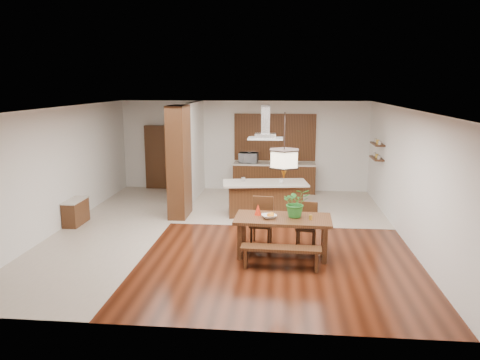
# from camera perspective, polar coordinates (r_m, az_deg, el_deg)

# --- Properties ---
(room_shell) EXTENTS (9.00, 9.04, 2.92)m
(room_shell) POSITION_cam_1_polar(r_m,az_deg,el_deg) (10.70, -1.60, 4.29)
(room_shell) COLOR black
(room_shell) RESTS_ON ground
(tile_hallway) EXTENTS (2.50, 9.00, 0.01)m
(tile_hallway) POSITION_cam_1_polar(r_m,az_deg,el_deg) (11.80, -14.99, -5.65)
(tile_hallway) COLOR #C2B3A2
(tile_hallway) RESTS_ON ground
(tile_kitchen) EXTENTS (5.50, 4.00, 0.01)m
(tile_kitchen) POSITION_cam_1_polar(r_m,az_deg,el_deg) (13.48, 5.04, -3.12)
(tile_kitchen) COLOR #C2B3A2
(tile_kitchen) RESTS_ON ground
(soffit_band) EXTENTS (8.00, 9.00, 0.02)m
(soffit_band) POSITION_cam_1_polar(r_m,az_deg,el_deg) (10.63, -1.63, 8.70)
(soffit_band) COLOR #381A0E
(soffit_band) RESTS_ON room_shell
(partition_pier) EXTENTS (0.45, 1.00, 2.90)m
(partition_pier) POSITION_cam_1_polar(r_m,az_deg,el_deg) (12.20, -7.44, 2.21)
(partition_pier) COLOR #331C0E
(partition_pier) RESTS_ON ground
(partition_stub) EXTENTS (0.18, 2.40, 2.90)m
(partition_stub) POSITION_cam_1_polar(r_m,az_deg,el_deg) (14.23, -5.57, 3.60)
(partition_stub) COLOR silver
(partition_stub) RESTS_ON ground
(hallway_console) EXTENTS (0.37, 0.88, 0.63)m
(hallway_console) POSITION_cam_1_polar(r_m,az_deg,el_deg) (12.29, -19.39, -3.72)
(hallway_console) COLOR #331C0E
(hallway_console) RESTS_ON ground
(hallway_doorway) EXTENTS (1.10, 0.20, 2.10)m
(hallway_doorway) POSITION_cam_1_polar(r_m,az_deg,el_deg) (15.64, -9.47, 2.74)
(hallway_doorway) COLOR #331C0E
(hallway_doorway) RESTS_ON ground
(rear_counter) EXTENTS (2.60, 0.62, 0.95)m
(rear_counter) POSITION_cam_1_polar(r_m,az_deg,el_deg) (15.03, 4.18, 0.29)
(rear_counter) COLOR #331C0E
(rear_counter) RESTS_ON ground
(kitchen_window) EXTENTS (2.60, 0.08, 1.50)m
(kitchen_window) POSITION_cam_1_polar(r_m,az_deg,el_deg) (15.09, 4.27, 5.23)
(kitchen_window) COLOR brown
(kitchen_window) RESTS_ON room_shell
(shelf_lower) EXTENTS (0.26, 0.90, 0.04)m
(shelf_lower) POSITION_cam_1_polar(r_m,az_deg,el_deg) (13.54, 16.32, 2.55)
(shelf_lower) COLOR #331C0E
(shelf_lower) RESTS_ON room_shell
(shelf_upper) EXTENTS (0.26, 0.90, 0.04)m
(shelf_upper) POSITION_cam_1_polar(r_m,az_deg,el_deg) (13.48, 16.42, 4.23)
(shelf_upper) COLOR #331C0E
(shelf_upper) RESTS_ON room_shell
(dining_table) EXTENTS (1.96, 1.03, 0.80)m
(dining_table) POSITION_cam_1_polar(r_m,az_deg,el_deg) (9.51, 5.23, -5.80)
(dining_table) COLOR #331C0E
(dining_table) RESTS_ON ground
(dining_bench) EXTENTS (1.53, 0.38, 0.43)m
(dining_bench) POSITION_cam_1_polar(r_m,az_deg,el_deg) (8.98, 5.01, -9.42)
(dining_bench) COLOR #331C0E
(dining_bench) RESTS_ON ground
(dining_chair_left) EXTENTS (0.50, 0.50, 1.03)m
(dining_chair_left) POSITION_cam_1_polar(r_m,az_deg,el_deg) (10.12, 2.63, -5.11)
(dining_chair_left) COLOR #331C0E
(dining_chair_left) RESTS_ON ground
(dining_chair_right) EXTENTS (0.48, 0.48, 0.95)m
(dining_chair_right) POSITION_cam_1_polar(r_m,az_deg,el_deg) (10.10, 8.10, -5.50)
(dining_chair_right) COLOR #331C0E
(dining_chair_right) RESTS_ON ground
(pendant_lantern) EXTENTS (0.64, 0.64, 1.31)m
(pendant_lantern) POSITION_cam_1_polar(r_m,az_deg,el_deg) (9.15, 5.43, 4.14)
(pendant_lantern) COLOR beige
(pendant_lantern) RESTS_ON room_shell
(foliage_plant) EXTENTS (0.62, 0.57, 0.60)m
(foliage_plant) POSITION_cam_1_polar(r_m,az_deg,el_deg) (9.44, 6.84, -2.75)
(foliage_plant) COLOR #277729
(foliage_plant) RESTS_ON dining_table
(fruit_bowl) EXTENTS (0.38, 0.38, 0.07)m
(fruit_bowl) POSITION_cam_1_polar(r_m,az_deg,el_deg) (9.38, 3.55, -4.44)
(fruit_bowl) COLOR beige
(fruit_bowl) RESTS_ON dining_table
(napkin_cone) EXTENTS (0.15, 0.15, 0.23)m
(napkin_cone) POSITION_cam_1_polar(r_m,az_deg,el_deg) (9.57, 2.21, -3.62)
(napkin_cone) COLOR red
(napkin_cone) RESTS_ON dining_table
(gold_ornament) EXTENTS (0.08, 0.08, 0.09)m
(gold_ornament) POSITION_cam_1_polar(r_m,az_deg,el_deg) (9.36, 8.61, -4.52)
(gold_ornament) COLOR gold
(gold_ornament) RESTS_ON dining_table
(kitchen_island) EXTENTS (2.31, 1.25, 0.91)m
(kitchen_island) POSITION_cam_1_polar(r_m,az_deg,el_deg) (12.39, 3.05, -2.22)
(kitchen_island) COLOR #331C0E
(kitchen_island) RESTS_ON ground
(range_hood) EXTENTS (0.90, 0.55, 0.87)m
(range_hood) POSITION_cam_1_polar(r_m,az_deg,el_deg) (12.07, 3.15, 7.04)
(range_hood) COLOR silver
(range_hood) RESTS_ON room_shell
(island_cup) EXTENTS (0.14, 0.14, 0.09)m
(island_cup) POSITION_cam_1_polar(r_m,az_deg,el_deg) (12.14, 5.05, -0.18)
(island_cup) COLOR silver
(island_cup) RESTS_ON kitchen_island
(microwave) EXTENTS (0.62, 0.44, 0.32)m
(microwave) POSITION_cam_1_polar(r_m,az_deg,el_deg) (14.95, 1.04, 2.74)
(microwave) COLOR silver
(microwave) RESTS_ON rear_counter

